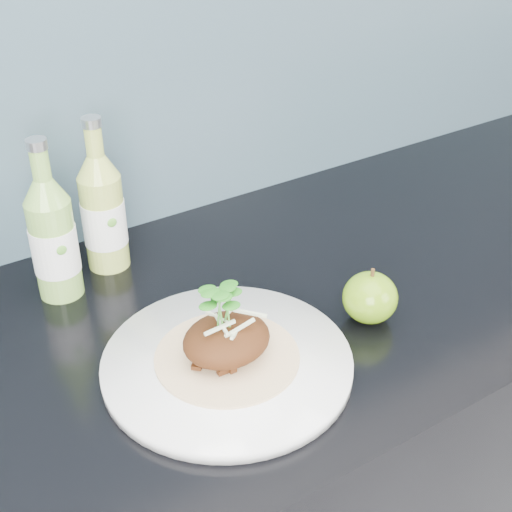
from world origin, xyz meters
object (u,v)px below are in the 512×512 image
at_px(green_apple, 370,298).
at_px(cider_bottle_right, 103,212).
at_px(dinner_plate, 227,363).
at_px(cider_bottle_left, 53,239).

distance_m(green_apple, cider_bottle_right, 0.39).
height_order(dinner_plate, green_apple, green_apple).
distance_m(dinner_plate, cider_bottle_right, 0.30).
relative_size(dinner_plate, green_apple, 4.17).
bearing_deg(dinner_plate, cider_bottle_right, 95.11).
xyz_separation_m(cider_bottle_left, cider_bottle_right, (0.08, 0.03, 0.00)).
bearing_deg(cider_bottle_right, cider_bottle_left, -136.92).
distance_m(dinner_plate, green_apple, 0.21).
bearing_deg(dinner_plate, green_apple, -4.67).
relative_size(cider_bottle_left, cider_bottle_right, 1.00).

